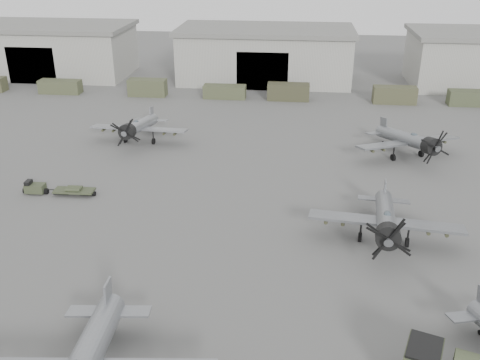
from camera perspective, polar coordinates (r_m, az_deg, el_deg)
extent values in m
plane|color=#585856|center=(36.37, -3.97, -13.47)|extent=(220.00, 220.00, 0.00)
cube|color=#A5A49A|center=(101.76, -19.76, 12.79)|extent=(28.00, 14.00, 8.00)
cube|color=slate|center=(101.06, -20.12, 15.19)|extent=(29.00, 14.80, 0.70)
cube|color=black|center=(95.99, -21.36, 11.30)|extent=(8.12, 0.40, 6.00)
cube|color=#A5A49A|center=(92.15, 2.70, 13.06)|extent=(28.00, 14.00, 8.00)
cube|color=slate|center=(91.38, 2.76, 15.73)|extent=(29.00, 14.80, 0.70)
cube|color=black|center=(85.73, 2.39, 11.50)|extent=(8.12, 0.40, 6.00)
cube|color=#444930|center=(88.90, -18.62, 9.42)|extent=(6.46, 2.20, 2.06)
cube|color=#444930|center=(84.06, -9.84, 9.70)|extent=(5.77, 2.20, 2.56)
cube|color=#444A30|center=(81.73, -1.65, 9.40)|extent=(6.38, 2.20, 1.96)
cube|color=#3A3A26|center=(80.95, 5.18, 9.35)|extent=(6.21, 2.20, 2.48)
cube|color=#43442C|center=(82.19, 16.16, 8.71)|extent=(6.21, 2.20, 2.45)
cube|color=#40472E|center=(84.65, 23.14, 8.06)|extent=(5.56, 2.20, 2.19)
cylinder|color=gray|center=(30.23, -16.16, -17.98)|extent=(2.79, 11.70, 3.42)
cube|color=gray|center=(33.92, -13.88, -11.97)|extent=(0.31, 1.82, 2.18)
cylinder|color=black|center=(35.15, -13.60, -15.47)|extent=(0.17, 0.36, 0.35)
cylinder|color=black|center=(37.29, 24.22, -14.60)|extent=(0.19, 0.32, 0.30)
cylinder|color=gray|center=(44.14, 15.27, -3.69)|extent=(2.60, 10.28, 3.00)
cylinder|color=black|center=(39.84, 15.51, -5.80)|extent=(1.99, 1.72, 2.00)
cube|color=gray|center=(43.75, 15.25, -4.32)|extent=(12.17, 3.49, 0.54)
cube|color=gray|center=(48.12, 15.18, -1.04)|extent=(0.30, 1.60, 1.92)
ellipsoid|color=#3F4C54|center=(42.38, 15.44, -3.62)|extent=(0.71, 1.21, 0.54)
cylinder|color=black|center=(44.24, 12.67, -5.98)|extent=(0.36, 0.79, 0.77)
cylinder|color=black|center=(44.48, 17.39, -6.38)|extent=(0.36, 0.79, 0.77)
cylinder|color=black|center=(48.79, 14.92, -3.43)|extent=(0.15, 0.32, 0.31)
cylinder|color=gray|center=(64.62, -10.58, 5.79)|extent=(1.88, 9.72, 2.85)
cylinder|color=black|center=(60.61, -11.94, 5.09)|extent=(1.81, 1.53, 1.90)
cube|color=gray|center=(64.21, -10.72, 5.43)|extent=(11.48, 2.62, 0.51)
cube|color=gray|center=(68.41, -9.42, 7.06)|extent=(0.19, 1.52, 1.82)
ellipsoid|color=#3F4C54|center=(63.06, -11.06, 6.07)|extent=(0.60, 1.12, 0.51)
cylinder|color=black|center=(65.12, -12.11, 4.22)|extent=(0.29, 0.74, 0.73)
cylinder|color=black|center=(63.98, -9.20, 4.09)|extent=(0.29, 0.74, 0.73)
cylinder|color=black|center=(68.79, -9.37, 5.39)|extent=(0.12, 0.30, 0.29)
cylinder|color=gray|center=(61.73, 17.22, 4.27)|extent=(5.41, 9.76, 2.96)
cylinder|color=black|center=(58.16, 19.73, 3.42)|extent=(2.26, 2.10, 1.97)
cube|color=gray|center=(61.38, 17.49, 3.87)|extent=(11.68, 6.75, 0.53)
cube|color=gray|center=(65.15, 15.07, 5.72)|extent=(0.75, 1.49, 1.89)
ellipsoid|color=#3F4C54|center=(60.30, 18.12, 4.54)|extent=(0.98, 1.27, 0.53)
cylinder|color=black|center=(60.77, 16.00, 2.32)|extent=(0.55, 0.80, 0.76)
cylinder|color=black|center=(62.78, 18.76, 2.67)|extent=(0.55, 0.80, 0.76)
cylinder|color=black|center=(65.60, 15.00, 3.91)|extent=(0.23, 0.32, 0.30)
cube|color=black|center=(30.86, 19.11, -16.55)|extent=(2.34, 2.69, 0.17)
cube|color=#373E28|center=(54.41, -20.99, -0.81)|extent=(1.82, 1.14, 0.80)
cube|color=black|center=(54.48, -21.64, -0.31)|extent=(0.52, 0.91, 0.50)
cylinder|color=black|center=(54.53, -20.95, -1.09)|extent=(1.21, 0.58, 0.56)
cylinder|color=black|center=(53.91, -19.73, -0.96)|extent=(1.20, 0.11, 0.08)
cube|color=#373E28|center=(52.93, -17.27, -1.08)|extent=(3.82, 1.48, 0.18)
cylinder|color=black|center=(53.04, -17.24, -1.32)|extent=(1.51, 0.47, 0.44)
cylinder|color=#373E28|center=(52.85, -17.30, -0.88)|extent=(1.40, 0.35, 0.32)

